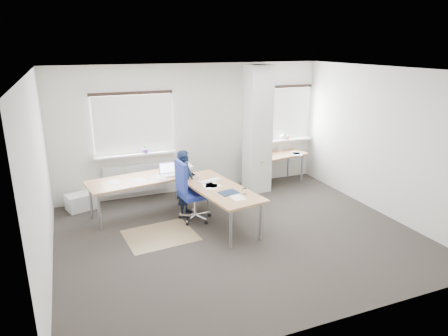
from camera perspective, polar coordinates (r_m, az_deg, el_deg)
name	(u,v)px	position (r m, az deg, el deg)	size (l,w,h in m)	color
ground	(238,235)	(7.05, 2.07, -9.53)	(6.00, 6.00, 0.00)	#282320
room_shell	(239,131)	(6.93, 2.10, 5.34)	(6.04, 5.04, 2.82)	beige
floor_mat	(160,235)	(7.12, -9.09, -9.46)	(1.17, 0.99, 0.01)	olive
white_crate	(81,201)	(8.53, -19.74, -4.52)	(0.54, 0.38, 0.32)	white
desk_main	(180,184)	(7.48, -6.29, -2.25)	(2.82, 2.63, 0.96)	#9F7444
desk_side	(276,156)	(9.42, 7.44, 1.76)	(1.50, 0.93, 1.22)	#9F7444
task_chair	(193,204)	(7.49, -4.48, -5.16)	(0.64, 0.63, 1.17)	navy
person	(185,183)	(7.66, -5.55, -2.14)	(0.47, 0.31, 1.29)	black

